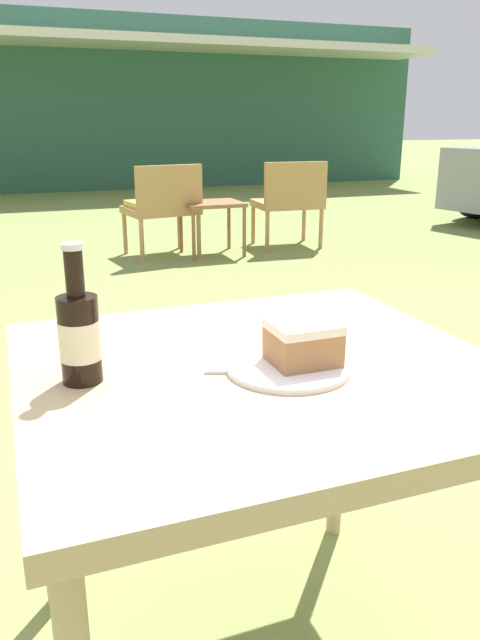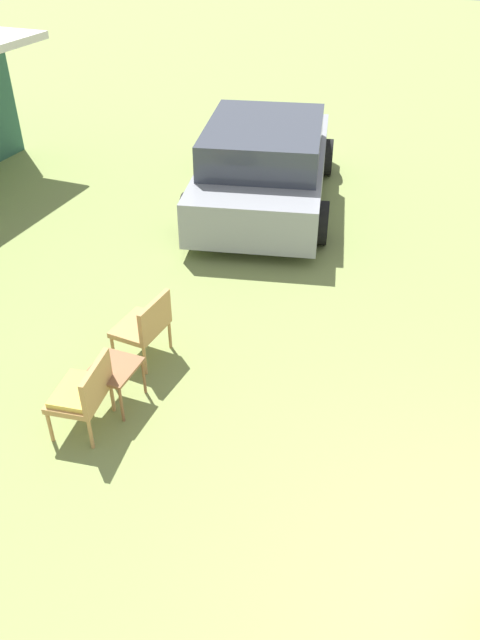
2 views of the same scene
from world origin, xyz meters
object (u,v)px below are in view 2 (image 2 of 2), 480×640
at_px(parked_car, 265,164).
at_px(wicker_chair_plain, 146,324).
at_px(wicker_chair_cushioned, 83,391).
at_px(garden_side_table, 114,372).

height_order(parked_car, wicker_chair_plain, parked_car).
relative_size(wicker_chair_cushioned, wicker_chair_plain, 1.00).
xyz_separation_m(parked_car, wicker_chair_cushioned, (-5.44, -0.17, -0.21)).
distance_m(parked_car, wicker_chair_plain, 4.30).
relative_size(parked_car, wicker_chair_cushioned, 5.97).
relative_size(parked_car, wicker_chair_plain, 5.97).
height_order(wicker_chair_plain, garden_side_table, wicker_chair_plain).
bearing_deg(garden_side_table, wicker_chair_plain, 4.38).
distance_m(parked_car, wicker_chair_cushioned, 5.45).
bearing_deg(wicker_chair_plain, garden_side_table, 8.42).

